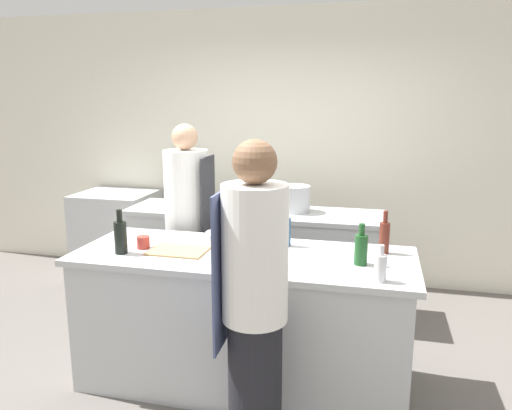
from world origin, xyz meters
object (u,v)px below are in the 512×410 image
chef_at_prep_near (254,305)px  stockpot (295,199)px  bottle_olive_oil (361,248)px  cup (143,242)px  bottle_wine (384,237)px  bowl_prep_small (252,246)px  bottle_sauce (381,267)px  bottle_vinegar (121,236)px  oven_range (117,234)px  bowl_mixing_large (223,237)px  bottle_cooking_oil (286,231)px  chef_at_stove (188,229)px

chef_at_prep_near → stockpot: chef_at_prep_near is taller
bottle_olive_oil → cup: (-1.44, -0.01, -0.06)m
bottle_wine → stockpot: size_ratio=1.03×
chef_at_prep_near → bowl_prep_small: size_ratio=6.43×
bottle_wine → bottle_sauce: bearing=-92.4°
bottle_vinegar → stockpot: size_ratio=1.07×
chef_at_prep_near → bowl_prep_small: (-0.20, 0.74, 0.09)m
oven_range → chef_at_prep_near: chef_at_prep_near is taller
chef_at_prep_near → bottle_wine: 1.12m
oven_range → bottle_vinegar: bearing=-59.6°
bottle_sauce → bowl_prep_small: 0.90m
oven_range → bottle_vinegar: 2.30m
bowl_mixing_large → chef_at_prep_near: bearing=-63.2°
oven_range → bottle_sauce: size_ratio=4.35×
bottle_vinegar → cup: (0.09, 0.14, -0.07)m
bottle_vinegar → bowl_mixing_large: 0.70m
oven_range → bowl_mixing_large: bowl_mixing_large is taller
bottle_vinegar → bottle_sauce: bearing=-4.2°
bottle_vinegar → bottle_cooking_oil: bearing=22.6°
bottle_olive_oil → bowl_mixing_large: 0.99m
stockpot → bottle_cooking_oil: bearing=-83.7°
oven_range → chef_at_prep_near: 3.26m
oven_range → chef_at_stove: 1.68m
chef_at_prep_near → bottle_cooking_oil: size_ratio=6.31×
bowl_mixing_large → chef_at_stove: bearing=133.5°
bottle_sauce → stockpot: 1.76m
bottle_wine → bottle_vinegar: bearing=-166.1°
bowl_mixing_large → stockpot: stockpot is taller
bottle_vinegar → stockpot: bottle_vinegar is taller
oven_range → bottle_sauce: (2.77, -2.04, 0.54)m
bottle_wine → bowl_mixing_large: (-1.10, -0.01, -0.08)m
chef_at_prep_near → bottle_sauce: chef_at_prep_near is taller
bottle_wine → stockpot: bearing=125.9°
stockpot → bowl_prep_small: bearing=-93.7°
chef_at_stove → stockpot: bearing=125.6°
bottle_cooking_oil → bowl_mixing_large: bottle_cooking_oil is taller
chef_at_stove → stockpot: (0.78, 0.60, 0.17)m
bottle_vinegar → bowl_mixing_large: size_ratio=1.19×
bottle_olive_oil → bowl_prep_small: 0.72m
bottle_olive_oil → oven_range: bearing=146.2°
chef_at_prep_near → bowl_mixing_large: (-0.45, 0.89, 0.08)m
oven_range → stockpot: (2.03, -0.45, 0.58)m
bottle_vinegar → bottle_wine: 1.72m
bottle_wine → bottle_olive_oil: bearing=-117.3°
chef_at_prep_near → bottle_olive_oil: bearing=-40.3°
bottle_cooking_oil → stockpot: size_ratio=0.99×
chef_at_prep_near → bottle_olive_oil: size_ratio=6.69×
bowl_prep_small → oven_range: bearing=139.2°
bowl_prep_small → bottle_vinegar: bearing=-163.6°
bottle_cooking_oil → bowl_prep_small: 0.27m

